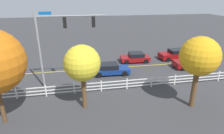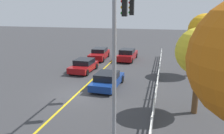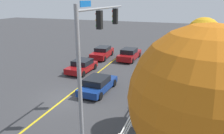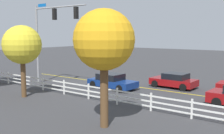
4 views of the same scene
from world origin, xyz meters
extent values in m
plane|color=#38383A|center=(0.00, 0.00, 0.00)|extent=(120.00, 120.00, 0.00)
cube|color=gold|center=(-4.00, 0.00, 0.00)|extent=(28.00, 0.16, 0.01)
cylinder|color=gray|center=(5.20, 4.17, 3.71)|extent=(0.20, 0.20, 7.41)
cube|color=black|center=(2.64, 4.17, 6.51)|extent=(0.32, 0.28, 1.00)
sphere|color=red|center=(2.64, 4.02, 6.83)|extent=(0.17, 0.17, 0.17)
sphere|color=orange|center=(2.64, 4.02, 6.51)|extent=(0.17, 0.17, 0.17)
sphere|color=#148C19|center=(2.64, 4.02, 6.19)|extent=(0.17, 0.17, 0.17)
cube|color=black|center=(-0.02, 4.17, 6.51)|extent=(0.32, 0.28, 1.00)
sphere|color=red|center=(-0.02, 4.02, 6.83)|extent=(0.17, 0.17, 0.17)
sphere|color=orange|center=(-0.02, 4.02, 6.51)|extent=(0.17, 0.17, 0.17)
sphere|color=#148C19|center=(-0.02, 4.02, 6.19)|extent=(0.17, 0.17, 0.17)
cube|color=maroon|center=(-12.84, 1.79, 0.57)|extent=(4.81, 2.10, 0.70)
cube|color=black|center=(-12.61, 1.78, 1.20)|extent=(2.17, 1.80, 0.56)
cylinder|color=black|center=(-14.49, 0.96, 0.32)|extent=(0.65, 0.25, 0.64)
cylinder|color=black|center=(-14.42, 2.75, 0.32)|extent=(0.65, 0.25, 0.64)
cylinder|color=black|center=(-11.27, 0.83, 0.32)|extent=(0.65, 0.25, 0.64)
cylinder|color=black|center=(-11.20, 2.61, 0.32)|extent=(0.65, 0.25, 0.64)
cube|color=navy|center=(-2.12, 1.93, 0.50)|extent=(4.45, 2.08, 0.55)
cube|color=black|center=(-1.90, 1.92, 1.04)|extent=(2.16, 1.79, 0.54)
cylinder|color=black|center=(-3.65, 1.12, 0.32)|extent=(0.65, 0.25, 0.64)
cylinder|color=black|center=(-3.56, 2.88, 0.32)|extent=(0.65, 0.25, 0.64)
cylinder|color=black|center=(-0.68, 0.98, 0.32)|extent=(0.65, 0.25, 0.64)
cylinder|color=black|center=(-0.60, 2.74, 0.32)|extent=(0.65, 0.25, 0.64)
cube|color=maroon|center=(-12.44, -1.88, 0.58)|extent=(4.87, 2.10, 0.72)
cube|color=black|center=(-12.68, -1.89, 1.19)|extent=(2.37, 1.78, 0.49)
cylinder|color=black|center=(-10.86, -0.93, 0.32)|extent=(0.65, 0.25, 0.64)
cylinder|color=black|center=(-10.77, -2.66, 0.32)|extent=(0.65, 0.25, 0.64)
cylinder|color=black|center=(-14.11, -1.10, 0.32)|extent=(0.65, 0.25, 0.64)
cylinder|color=black|center=(-14.02, -2.83, 0.32)|extent=(0.65, 0.25, 0.64)
cube|color=maroon|center=(-6.20, -1.74, 0.51)|extent=(4.04, 2.10, 0.58)
cube|color=black|center=(-6.40, -1.73, 1.06)|extent=(2.04, 1.82, 0.52)
cylinder|color=black|center=(-4.81, -0.89, 0.32)|extent=(0.65, 0.25, 0.64)
cylinder|color=black|center=(-4.89, -2.71, 0.32)|extent=(0.65, 0.25, 0.64)
cylinder|color=black|center=(-7.51, -0.78, 0.32)|extent=(0.65, 0.25, 0.64)
cylinder|color=black|center=(-7.58, -2.60, 0.32)|extent=(0.65, 0.25, 0.64)
cube|color=white|center=(-16.00, 6.03, 0.57)|extent=(0.10, 0.10, 1.15)
cube|color=white|center=(-13.40, 6.03, 0.57)|extent=(0.10, 0.10, 1.15)
cube|color=white|center=(-10.80, 6.03, 0.57)|extent=(0.10, 0.10, 1.15)
cube|color=white|center=(-8.20, 6.03, 0.57)|extent=(0.10, 0.10, 1.15)
cube|color=white|center=(-5.60, 6.03, 0.57)|extent=(0.10, 0.10, 1.15)
cube|color=white|center=(-3.00, 6.03, 0.57)|extent=(0.10, 0.10, 1.15)
cube|color=white|center=(-0.40, 6.03, 0.57)|extent=(0.10, 0.10, 1.15)
cube|color=white|center=(2.20, 6.03, 0.57)|extent=(0.10, 0.10, 1.15)
cube|color=white|center=(4.80, 6.03, 0.57)|extent=(0.10, 0.10, 1.15)
cube|color=white|center=(-3.00, 6.03, 0.95)|extent=(26.00, 0.06, 0.09)
cube|color=white|center=(-3.00, 6.03, 0.60)|extent=(26.00, 0.06, 0.09)
cube|color=white|center=(-3.00, 6.03, 0.28)|extent=(26.00, 0.06, 0.09)
cylinder|color=brown|center=(1.36, 8.51, 1.45)|extent=(0.37, 0.37, 2.90)
sphere|color=yellow|center=(1.36, 8.51, 3.98)|extent=(2.89, 2.89, 2.89)
cylinder|color=brown|center=(-7.67, 10.03, 1.67)|extent=(0.42, 0.42, 3.33)
sphere|color=gold|center=(-7.67, 10.03, 4.49)|extent=(3.09, 3.09, 3.09)
camera|label=1|loc=(1.65, 22.65, 9.07)|focal=30.59mm
camera|label=2|loc=(15.40, 6.50, 6.42)|focal=36.17mm
camera|label=3|loc=(13.72, 8.84, 7.64)|focal=34.84mm
camera|label=4|loc=(-16.08, 20.54, 4.78)|focal=43.23mm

